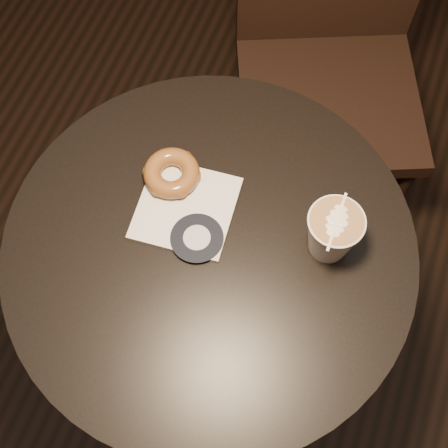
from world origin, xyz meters
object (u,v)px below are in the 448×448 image
object	(u,v)px
cafe_table	(212,284)
pastry_bag	(186,208)
chair	(332,33)
latte_cup	(332,234)
doughnut	(172,173)

from	to	relation	value
cafe_table	pastry_bag	size ratio (longest dim) A/B	4.64
chair	latte_cup	size ratio (longest dim) A/B	10.53
cafe_table	pastry_bag	xyz separation A→B (m)	(-0.06, 0.05, 0.20)
chair	pastry_bag	world-z (taller)	chair
doughnut	latte_cup	xyz separation A→B (m)	(0.29, -0.03, 0.03)
chair	pastry_bag	xyz separation A→B (m)	(-0.11, -0.60, 0.16)
latte_cup	chair	bearing A→B (deg)	103.17
latte_cup	cafe_table	bearing A→B (deg)	-160.05
doughnut	latte_cup	world-z (taller)	latte_cup
cafe_table	pastry_bag	distance (m)	0.22
cafe_table	chair	xyz separation A→B (m)	(0.05, 0.64, 0.05)
latte_cup	doughnut	bearing A→B (deg)	174.80
chair	doughnut	bearing A→B (deg)	-128.76
latte_cup	pastry_bag	bearing A→B (deg)	-175.63
chair	pastry_bag	distance (m)	0.63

